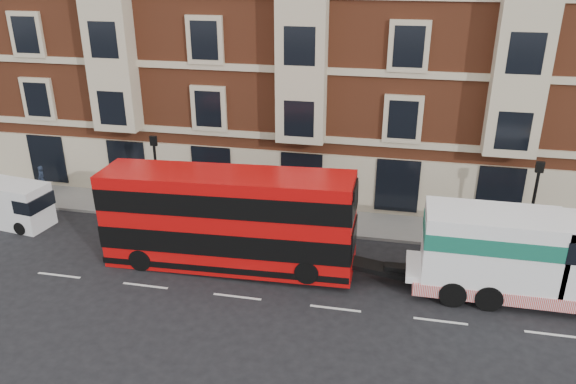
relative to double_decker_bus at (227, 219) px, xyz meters
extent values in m
plane|color=black|center=(1.03, -2.29, -2.33)|extent=(120.00, 120.00, 0.00)
cube|color=slate|center=(1.03, 5.21, -2.26)|extent=(90.00, 3.00, 0.15)
cube|color=brown|center=(1.53, 12.71, 6.67)|extent=(45.00, 12.00, 18.00)
cylinder|color=black|center=(-4.97, 3.91, -0.18)|extent=(0.14, 0.14, 4.00)
cube|color=black|center=(-4.97, 3.91, 1.92)|extent=(0.35, 0.15, 0.50)
cylinder|color=black|center=(13.03, 3.91, -0.18)|extent=(0.14, 0.14, 4.00)
cube|color=black|center=(13.03, 3.91, 1.92)|extent=(0.35, 0.15, 0.50)
cube|color=red|center=(0.00, 0.00, -0.06)|extent=(10.84, 2.42, 4.26)
cube|color=black|center=(0.00, 0.00, -0.69)|extent=(10.88, 2.48, 1.02)
cube|color=black|center=(0.00, 0.00, 1.05)|extent=(10.88, 2.48, 0.97)
cylinder|color=black|center=(-3.68, -1.09, -1.83)|extent=(1.01, 0.31, 1.01)
cylinder|color=black|center=(-3.68, 1.09, -1.83)|extent=(1.01, 0.31, 1.01)
cylinder|color=black|center=(3.68, -1.09, -1.54)|extent=(1.01, 0.31, 1.01)
cylinder|color=black|center=(3.68, 1.09, -1.54)|extent=(1.01, 0.31, 1.01)
cube|color=white|center=(12.00, 0.00, -1.41)|extent=(8.71, 2.23, 0.29)
cube|color=white|center=(10.84, 0.00, -0.11)|extent=(5.23, 2.42, 2.81)
cube|color=#16664F|center=(10.84, 0.00, 0.38)|extent=(5.28, 2.46, 0.68)
cube|color=red|center=(11.81, 0.00, -1.75)|extent=(7.75, 2.48, 0.53)
cylinder|color=black|center=(10.84, -1.09, -1.80)|extent=(1.07, 0.39, 1.07)
cylinder|color=black|center=(10.84, 1.09, -1.80)|extent=(1.07, 0.39, 1.07)
cylinder|color=black|center=(9.48, -1.09, -1.80)|extent=(1.07, 0.39, 1.07)
cylinder|color=black|center=(9.48, 1.09, -1.80)|extent=(1.07, 0.39, 1.07)
cube|color=white|center=(-12.24, 1.81, -1.21)|extent=(4.53, 2.32, 2.25)
cylinder|color=black|center=(-13.49, 2.82, -2.01)|extent=(0.68, 0.31, 0.66)
cylinder|color=black|center=(-10.98, 0.80, -2.01)|extent=(0.68, 0.31, 0.66)
cylinder|color=black|center=(-10.75, 2.43, -2.01)|extent=(0.68, 0.31, 0.66)
imported|color=#192233|center=(-12.85, 5.50, -1.40)|extent=(0.68, 0.62, 1.57)
camera|label=1|loc=(6.97, -20.66, 10.51)|focal=35.00mm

